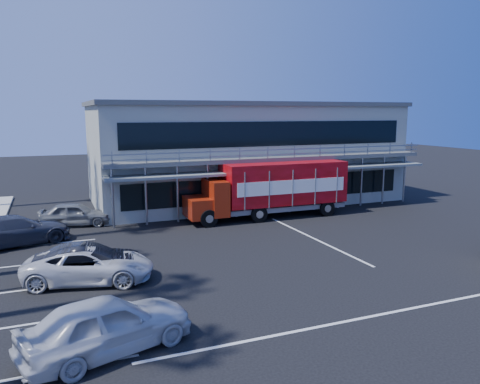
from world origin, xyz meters
name	(u,v)px	position (x,y,z in m)	size (l,w,h in m)	color
ground	(310,259)	(0.00, 0.00, 0.00)	(120.00, 120.00, 0.00)	black
building	(244,151)	(3.00, 14.94, 3.66)	(22.40, 12.00, 7.30)	#A0A799
red_truck	(273,187)	(2.29, 8.50, 1.91)	(10.35, 2.58, 3.48)	maroon
parked_car_a	(107,325)	(-9.50, -5.10, 0.81)	(1.91, 4.76, 1.62)	silver
parked_car_b	(89,262)	(-9.50, 1.20, 0.69)	(1.47, 4.21, 1.39)	black
parked_car_c	(90,265)	(-9.50, 0.80, 0.68)	(2.26, 4.91, 1.36)	silver
parked_car_d	(16,230)	(-12.50, 7.60, 0.76)	(2.12, 5.21, 1.51)	#2E313D
parked_car_e	(75,214)	(-9.50, 10.80, 0.69)	(1.63, 4.05, 1.38)	slate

